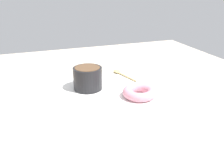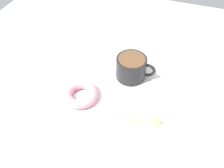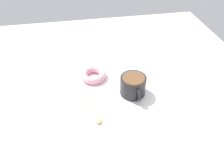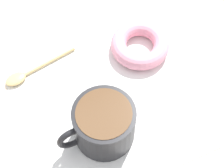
% 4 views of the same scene
% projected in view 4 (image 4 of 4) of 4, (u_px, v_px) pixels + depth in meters
% --- Properties ---
extents(ground_plane, '(1.20, 1.20, 0.02)m').
position_uv_depth(ground_plane, '(126.00, 95.00, 0.63)').
color(ground_plane, beige).
extents(napkin, '(0.34, 0.34, 0.00)m').
position_uv_depth(napkin, '(112.00, 91.00, 0.62)').
color(napkin, white).
rests_on(napkin, ground_plane).
extents(coffee_cup, '(0.12, 0.09, 0.07)m').
position_uv_depth(coffee_cup, '(103.00, 124.00, 0.55)').
color(coffee_cup, black).
rests_on(coffee_cup, napkin).
extents(donut, '(0.10, 0.10, 0.03)m').
position_uv_depth(donut, '(140.00, 45.00, 0.65)').
color(donut, pink).
rests_on(donut, napkin).
extents(spoon, '(0.13, 0.05, 0.01)m').
position_uv_depth(spoon, '(26.00, 74.00, 0.63)').
color(spoon, '#D8B772').
rests_on(spoon, napkin).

